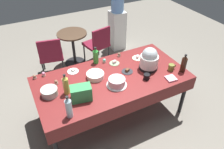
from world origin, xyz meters
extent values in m
plane|color=slate|center=(0.00, 0.00, 0.00)|extent=(9.00, 9.00, 0.00)
cube|color=maroon|center=(0.00, 0.00, 0.73)|extent=(2.20, 1.10, 0.04)
cylinder|color=black|center=(-1.02, -0.47, 0.35)|extent=(0.06, 0.06, 0.71)
cylinder|color=black|center=(1.02, -0.47, 0.35)|extent=(0.06, 0.06, 0.71)
cylinder|color=black|center=(-1.02, 0.47, 0.35)|extent=(0.06, 0.06, 0.71)
cylinder|color=black|center=(1.02, 0.47, 0.35)|extent=(0.06, 0.06, 0.71)
cube|color=maroon|center=(0.00, -0.55, 0.62)|extent=(2.20, 0.01, 0.18)
cube|color=maroon|center=(0.00, 0.55, 0.62)|extent=(2.20, 0.01, 0.18)
cylinder|color=silver|center=(-0.02, -0.19, 0.76)|extent=(0.28, 0.28, 0.01)
cylinder|color=beige|center=(-0.02, -0.19, 0.81)|extent=(0.23, 0.23, 0.10)
cylinder|color=silver|center=(-0.02, -0.19, 0.86)|extent=(0.23, 0.23, 0.01)
cylinder|color=black|center=(0.59, -0.05, 0.77)|extent=(0.28, 0.28, 0.04)
cylinder|color=white|center=(0.59, -0.05, 0.88)|extent=(0.27, 0.27, 0.18)
sphere|color=#B2BCC1|center=(0.59, -0.05, 0.99)|extent=(0.23, 0.23, 0.23)
cylinder|color=#B2C6BC|center=(-0.89, 0.04, 0.80)|extent=(0.22, 0.22, 0.10)
cylinder|color=silver|center=(-0.21, 0.11, 0.79)|extent=(0.25, 0.25, 0.07)
cylinder|color=white|center=(-0.46, 0.39, 0.75)|extent=(0.17, 0.17, 0.01)
cube|color=white|center=(-0.46, 0.39, 0.77)|extent=(0.06, 0.07, 0.03)
cylinder|color=#2D2D33|center=(0.26, 0.02, 0.75)|extent=(0.17, 0.17, 0.01)
cube|color=brown|center=(0.26, 0.02, 0.78)|extent=(0.07, 0.06, 0.04)
cylinder|color=#8CA87F|center=(0.19, 0.30, 0.75)|extent=(0.16, 0.16, 0.01)
cube|color=beige|center=(0.19, 0.30, 0.78)|extent=(0.07, 0.06, 0.04)
cylinder|color=beige|center=(0.60, 0.26, 0.75)|extent=(0.17, 0.17, 0.01)
cube|color=beige|center=(0.60, 0.26, 0.78)|extent=(0.07, 0.07, 0.05)
cylinder|color=beige|center=(-0.76, 0.22, 0.77)|extent=(0.05, 0.05, 0.03)
sphere|color=brown|center=(-0.76, 0.22, 0.79)|extent=(0.05, 0.05, 0.05)
cylinder|color=beige|center=(-1.00, 0.47, 0.77)|extent=(0.05, 0.05, 0.03)
sphere|color=brown|center=(-1.00, 0.47, 0.79)|extent=(0.05, 0.05, 0.05)
cylinder|color=beige|center=(0.36, 0.45, 0.77)|extent=(0.05, 0.05, 0.03)
sphere|color=brown|center=(0.36, 0.45, 0.79)|extent=(0.05, 0.05, 0.05)
cylinder|color=beige|center=(-0.87, 0.48, 0.77)|extent=(0.05, 0.05, 0.03)
sphere|color=pink|center=(-0.87, 0.48, 0.79)|extent=(0.05, 0.05, 0.05)
cylinder|color=beige|center=(0.06, 0.40, 0.77)|extent=(0.05, 0.05, 0.03)
sphere|color=#6BC6B2|center=(0.06, 0.40, 0.79)|extent=(0.05, 0.05, 0.05)
cylinder|color=silver|center=(-0.77, -0.44, 0.87)|extent=(0.08, 0.08, 0.24)
cone|color=silver|center=(-0.77, -0.44, 1.02)|extent=(0.07, 0.07, 0.05)
cylinder|color=black|center=(-0.77, -0.44, 1.05)|extent=(0.03, 0.03, 0.02)
cylinder|color=green|center=(-0.05, 0.45, 0.85)|extent=(0.09, 0.09, 0.21)
cone|color=green|center=(-0.05, 0.45, 0.98)|extent=(0.08, 0.08, 0.05)
cylinder|color=black|center=(-0.05, 0.45, 1.01)|extent=(0.04, 0.04, 0.02)
cylinder|color=#33190F|center=(1.01, -0.34, 0.86)|extent=(0.08, 0.08, 0.22)
cone|color=#33190F|center=(1.01, -0.34, 1.00)|extent=(0.07, 0.07, 0.05)
cylinder|color=black|center=(1.01, -0.34, 1.03)|extent=(0.04, 0.04, 0.02)
cylinder|color=gold|center=(-0.68, -0.03, 0.87)|extent=(0.08, 0.08, 0.24)
cone|color=gold|center=(-0.68, -0.03, 1.01)|extent=(0.07, 0.07, 0.05)
cylinder|color=black|center=(-0.68, -0.03, 1.04)|extent=(0.03, 0.03, 0.02)
cylinder|color=olive|center=(0.87, -0.24, 0.80)|extent=(0.09, 0.09, 0.10)
torus|color=olive|center=(0.93, -0.24, 0.80)|extent=(0.06, 0.01, 0.06)
cylinder|color=black|center=(0.42, -0.26, 0.79)|extent=(0.09, 0.09, 0.08)
torus|color=black|center=(0.48, -0.26, 0.80)|extent=(0.05, 0.01, 0.05)
cube|color=#338C4C|center=(-0.55, -0.23, 0.85)|extent=(0.29, 0.21, 0.20)
cube|color=pink|center=(0.73, -0.42, 0.76)|extent=(0.15, 0.15, 0.02)
cube|color=maroon|center=(-0.55, 1.53, 0.42)|extent=(0.52, 0.52, 0.05)
cube|color=maroon|center=(-0.59, 1.33, 0.65)|extent=(0.42, 0.12, 0.40)
cylinder|color=black|center=(-0.33, 1.68, 0.20)|extent=(0.04, 0.04, 0.40)
cylinder|color=black|center=(-0.70, 1.75, 0.20)|extent=(0.04, 0.04, 0.40)
cylinder|color=black|center=(-0.40, 1.31, 0.20)|extent=(0.04, 0.04, 0.40)
cylinder|color=black|center=(-0.77, 1.38, 0.20)|extent=(0.04, 0.04, 0.40)
cube|color=maroon|center=(0.40, 1.53, 0.42)|extent=(0.52, 0.52, 0.05)
cube|color=maroon|center=(0.44, 1.33, 0.65)|extent=(0.42, 0.13, 0.40)
cylinder|color=black|center=(0.55, 1.75, 0.20)|extent=(0.04, 0.04, 0.40)
cylinder|color=black|center=(0.17, 1.67, 0.20)|extent=(0.04, 0.04, 0.40)
cylinder|color=black|center=(0.63, 1.38, 0.20)|extent=(0.04, 0.04, 0.40)
cylinder|color=black|center=(0.25, 1.30, 0.20)|extent=(0.04, 0.04, 0.40)
cylinder|color=#473323|center=(-0.05, 1.68, 0.70)|extent=(0.60, 0.60, 0.03)
cylinder|color=black|center=(-0.05, 1.68, 0.35)|extent=(0.06, 0.06, 0.67)
cylinder|color=black|center=(-0.05, 1.68, 0.01)|extent=(0.44, 0.44, 0.02)
cube|color=silver|center=(1.08, 1.87, 0.45)|extent=(0.32, 0.32, 0.90)
cylinder|color=#6699D8|center=(1.08, 1.87, 1.07)|extent=(0.28, 0.28, 0.34)
camera|label=1|loc=(-1.12, -2.20, 2.68)|focal=34.72mm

